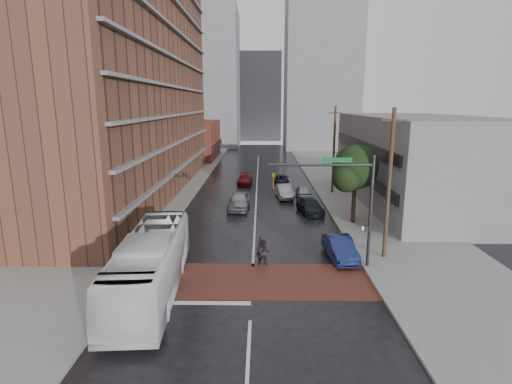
{
  "coord_description": "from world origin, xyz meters",
  "views": [
    {
      "loc": [
        0.5,
        -21.39,
        10.22
      ],
      "look_at": [
        0.13,
        8.86,
        3.5
      ],
      "focal_mm": 28.0,
      "sensor_mm": 36.0,
      "label": 1
    }
  ],
  "objects_px": {
    "pedestrian_a": "(262,250)",
    "car_travel_b": "(284,191)",
    "car_parked_mid": "(310,206)",
    "car_travel_c": "(245,179)",
    "transit_bus": "(151,263)",
    "pedestrian_b": "(264,253)",
    "car_parked_far": "(304,193)",
    "car_travel_a": "(239,201)",
    "car_parked_near": "(340,248)",
    "suv_travel": "(281,180)"
  },
  "relations": [
    {
      "from": "car_travel_a",
      "to": "car_travel_c",
      "type": "relative_size",
      "value": 1.12
    },
    {
      "from": "car_travel_b",
      "to": "car_parked_far",
      "type": "bearing_deg",
      "value": -12.36
    },
    {
      "from": "transit_bus",
      "to": "car_parked_near",
      "type": "distance_m",
      "value": 12.43
    },
    {
      "from": "car_travel_c",
      "to": "car_parked_near",
      "type": "height_order",
      "value": "car_parked_near"
    },
    {
      "from": "transit_bus",
      "to": "suv_travel",
      "type": "distance_m",
      "value": 31.69
    },
    {
      "from": "transit_bus",
      "to": "car_parked_mid",
      "type": "xyz_separation_m",
      "value": [
        10.7,
        16.56,
        -1.0
      ]
    },
    {
      "from": "transit_bus",
      "to": "pedestrian_b",
      "type": "xyz_separation_m",
      "value": [
        6.24,
        3.81,
        -0.83
      ]
    },
    {
      "from": "car_parked_near",
      "to": "car_parked_far",
      "type": "distance_m",
      "value": 17.45
    },
    {
      "from": "transit_bus",
      "to": "car_parked_mid",
      "type": "bearing_deg",
      "value": 53.12
    },
    {
      "from": "transit_bus",
      "to": "car_parked_near",
      "type": "bearing_deg",
      "value": 19.78
    },
    {
      "from": "car_travel_a",
      "to": "car_travel_b",
      "type": "height_order",
      "value": "car_travel_a"
    },
    {
      "from": "car_travel_b",
      "to": "suv_travel",
      "type": "bearing_deg",
      "value": 83.4
    },
    {
      "from": "pedestrian_a",
      "to": "car_parked_near",
      "type": "distance_m",
      "value": 5.37
    },
    {
      "from": "car_travel_a",
      "to": "car_parked_near",
      "type": "height_order",
      "value": "car_travel_a"
    },
    {
      "from": "pedestrian_b",
      "to": "car_parked_far",
      "type": "distance_m",
      "value": 19.15
    },
    {
      "from": "pedestrian_a",
      "to": "pedestrian_b",
      "type": "xyz_separation_m",
      "value": [
        0.17,
        -0.19,
        -0.09
      ]
    },
    {
      "from": "transit_bus",
      "to": "car_travel_c",
      "type": "xyz_separation_m",
      "value": [
        3.94,
        30.33,
        -1.03
      ]
    },
    {
      "from": "suv_travel",
      "to": "car_parked_mid",
      "type": "bearing_deg",
      "value": -80.91
    },
    {
      "from": "car_travel_a",
      "to": "car_parked_near",
      "type": "relative_size",
      "value": 1.1
    },
    {
      "from": "pedestrian_a",
      "to": "car_travel_c",
      "type": "distance_m",
      "value": 26.41
    },
    {
      "from": "pedestrian_a",
      "to": "car_parked_near",
      "type": "height_order",
      "value": "pedestrian_a"
    },
    {
      "from": "suv_travel",
      "to": "car_parked_far",
      "type": "xyz_separation_m",
      "value": [
        2.03,
        -8.03,
        0.07
      ]
    },
    {
      "from": "transit_bus",
      "to": "car_parked_mid",
      "type": "distance_m",
      "value": 19.74
    },
    {
      "from": "car_travel_c",
      "to": "car_parked_mid",
      "type": "height_order",
      "value": "car_parked_mid"
    },
    {
      "from": "car_parked_far",
      "to": "car_travel_c",
      "type": "bearing_deg",
      "value": 128.57
    },
    {
      "from": "pedestrian_a",
      "to": "car_parked_near",
      "type": "bearing_deg",
      "value": 22.66
    },
    {
      "from": "pedestrian_a",
      "to": "car_parked_far",
      "type": "xyz_separation_m",
      "value": [
        4.64,
        18.44,
        -0.3
      ]
    },
    {
      "from": "pedestrian_a",
      "to": "car_travel_a",
      "type": "xyz_separation_m",
      "value": [
        -2.23,
        13.86,
        -0.09
      ]
    },
    {
      "from": "car_travel_b",
      "to": "car_parked_far",
      "type": "distance_m",
      "value": 2.11
    },
    {
      "from": "suv_travel",
      "to": "car_parked_near",
      "type": "height_order",
      "value": "car_parked_near"
    },
    {
      "from": "suv_travel",
      "to": "transit_bus",
      "type": "bearing_deg",
      "value": -105.11
    },
    {
      "from": "car_travel_c",
      "to": "suv_travel",
      "type": "height_order",
      "value": "car_travel_c"
    },
    {
      "from": "car_travel_b",
      "to": "car_parked_near",
      "type": "relative_size",
      "value": 0.99
    },
    {
      "from": "transit_bus",
      "to": "car_travel_c",
      "type": "relative_size",
      "value": 2.71
    },
    {
      "from": "pedestrian_b",
      "to": "car_parked_near",
      "type": "bearing_deg",
      "value": 16.13
    },
    {
      "from": "car_travel_a",
      "to": "car_parked_far",
      "type": "bearing_deg",
      "value": 36.64
    },
    {
      "from": "car_parked_near",
      "to": "car_parked_mid",
      "type": "bearing_deg",
      "value": 88.63
    },
    {
      "from": "car_travel_c",
      "to": "car_parked_near",
      "type": "distance_m",
      "value": 26.39
    },
    {
      "from": "transit_bus",
      "to": "pedestrian_a",
      "type": "distance_m",
      "value": 7.3
    },
    {
      "from": "transit_bus",
      "to": "car_travel_b",
      "type": "height_order",
      "value": "transit_bus"
    },
    {
      "from": "car_parked_mid",
      "to": "pedestrian_a",
      "type": "bearing_deg",
      "value": -119.9
    },
    {
      "from": "car_travel_c",
      "to": "pedestrian_b",
      "type": "bearing_deg",
      "value": -81.87
    },
    {
      "from": "transit_bus",
      "to": "car_parked_far",
      "type": "relative_size",
      "value": 3.21
    },
    {
      "from": "car_parked_mid",
      "to": "car_parked_far",
      "type": "distance_m",
      "value": 5.88
    },
    {
      "from": "car_parked_mid",
      "to": "car_travel_c",
      "type": "bearing_deg",
      "value": 106.54
    },
    {
      "from": "car_travel_c",
      "to": "car_parked_far",
      "type": "bearing_deg",
      "value": -46.2
    },
    {
      "from": "pedestrian_a",
      "to": "car_travel_a",
      "type": "height_order",
      "value": "pedestrian_a"
    },
    {
      "from": "car_travel_b",
      "to": "car_parked_mid",
      "type": "relative_size",
      "value": 0.96
    },
    {
      "from": "car_travel_c",
      "to": "transit_bus",
      "type": "bearing_deg",
      "value": -94.22
    },
    {
      "from": "pedestrian_a",
      "to": "car_travel_b",
      "type": "bearing_deg",
      "value": 94.18
    }
  ]
}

